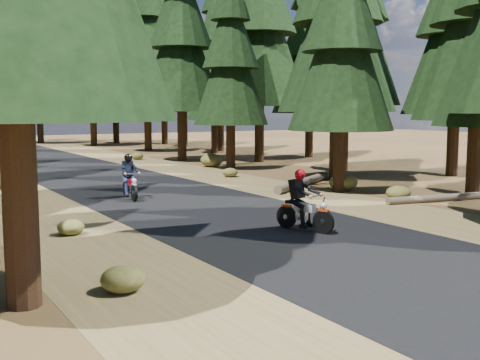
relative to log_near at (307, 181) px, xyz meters
name	(u,v)px	position (x,y,z in m)	size (l,w,h in m)	color
ground	(270,229)	(-6.26, -6.69, -0.16)	(120.00, 120.00, 0.00)	#483419
road	(185,203)	(-6.26, -1.69, -0.15)	(6.00, 100.00, 0.01)	black
shoulder_l	(39,215)	(-10.86, -1.69, -0.16)	(3.20, 100.00, 0.01)	brown
shoulder_r	(299,193)	(-1.66, -1.69, -0.16)	(3.20, 100.00, 0.01)	brown
pine_forest	(53,18)	(-6.28, 14.36, 7.73)	(34.59, 55.08, 16.32)	black
log_near	(307,181)	(0.00, 0.00, 0.00)	(0.32, 0.32, 6.29)	#4C4233
log_far	(435,198)	(0.90, -5.74, -0.04)	(0.24, 0.24, 3.73)	#4C4233
understory_shrubs	(203,182)	(-4.15, 1.06, 0.12)	(15.07, 30.60, 0.71)	#474C1E
rider_lead	(305,211)	(-5.69, -7.36, 0.36)	(1.02, 1.80, 1.54)	silver
rider_follow	(130,184)	(-7.53, -0.11, 0.36)	(0.70, 1.76, 1.53)	maroon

